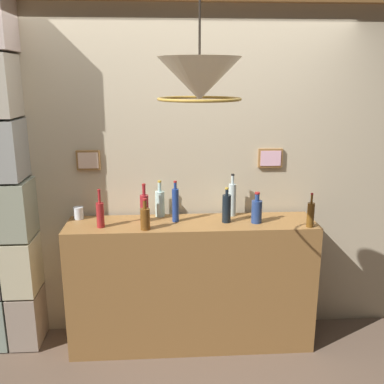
{
  "coord_description": "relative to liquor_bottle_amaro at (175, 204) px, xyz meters",
  "views": [
    {
      "loc": [
        -0.2,
        -2.29,
        2.08
      ],
      "look_at": [
        0.0,
        0.76,
        1.27
      ],
      "focal_mm": 40.58,
      "sensor_mm": 36.0,
      "label": 1
    }
  ],
  "objects": [
    {
      "name": "liquor_bottle_gin",
      "position": [
        0.61,
        -0.07,
        -0.04
      ],
      "size": [
        0.08,
        0.08,
        0.24
      ],
      "color": "navy",
      "rests_on": "bar_shelf_unit"
    },
    {
      "name": "liquor_bottle_rum",
      "position": [
        -0.22,
        -0.17,
        -0.05
      ],
      "size": [
        0.07,
        0.07,
        0.23
      ],
      "color": "brown",
      "rests_on": "bar_shelf_unit"
    },
    {
      "name": "liquor_bottle_rye",
      "position": [
        0.98,
        -0.19,
        -0.04
      ],
      "size": [
        0.05,
        0.05,
        0.26
      ],
      "color": "brown",
      "rests_on": "bar_shelf_unit"
    },
    {
      "name": "liquor_bottle_amaro",
      "position": [
        0.0,
        0.0,
        0.0
      ],
      "size": [
        0.05,
        0.05,
        0.32
      ],
      "color": "navy",
      "rests_on": "bar_shelf_unit"
    },
    {
      "name": "liquor_bottle_mezcal",
      "position": [
        0.45,
        0.12,
        0.0
      ],
      "size": [
        0.06,
        0.06,
        0.34
      ],
      "color": "#ABBEBD",
      "rests_on": "bar_shelf_unit"
    },
    {
      "name": "liquor_bottle_scotch",
      "position": [
        0.38,
        -0.04,
        -0.02
      ],
      "size": [
        0.07,
        0.07,
        0.27
      ],
      "color": "black",
      "rests_on": "bar_shelf_unit"
    },
    {
      "name": "liquor_bottle_bourbon",
      "position": [
        -0.23,
        0.02,
        -0.02
      ],
      "size": [
        0.06,
        0.06,
        0.29
      ],
      "color": "maroon",
      "rests_on": "bar_shelf_unit"
    },
    {
      "name": "glass_tumbler_rocks",
      "position": [
        -0.75,
        0.11,
        -0.09
      ],
      "size": [
        0.08,
        0.08,
        0.09
      ],
      "color": "silver",
      "rests_on": "bar_shelf_unit"
    },
    {
      "name": "liquor_bottle_whiskey",
      "position": [
        -0.55,
        -0.1,
        -0.03
      ],
      "size": [
        0.06,
        0.06,
        0.29
      ],
      "color": "maroon",
      "rests_on": "bar_shelf_unit"
    },
    {
      "name": "pendant_lamp",
      "position": [
        0.11,
        -0.85,
        0.91
      ],
      "size": [
        0.44,
        0.44,
        0.49
      ],
      "color": "#EFE5C6"
    },
    {
      "name": "panelled_rear_partition",
      "position": [
        0.12,
        0.26,
        0.3
      ],
      "size": [
        3.56,
        0.15,
        2.76
      ],
      "color": "#BCAD8E",
      "rests_on": "ground"
    },
    {
      "name": "bar_shelf_unit",
      "position": [
        0.12,
        -0.03,
        -0.65
      ],
      "size": [
        1.89,
        0.42,
        1.02
      ],
      "primitive_type": "cube",
      "color": "olive",
      "rests_on": "ground"
    },
    {
      "name": "liquor_bottle_sherry",
      "position": [
        -0.12,
        0.14,
        -0.03
      ],
      "size": [
        0.07,
        0.07,
        0.29
      ],
      "color": "#A8CDC5",
      "rests_on": "bar_shelf_unit"
    }
  ]
}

